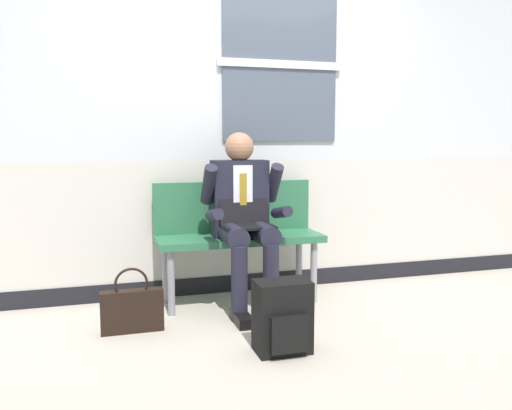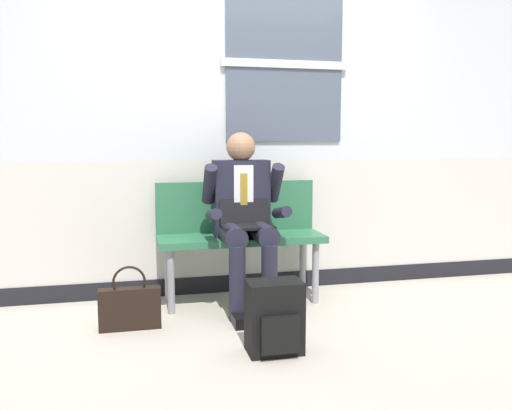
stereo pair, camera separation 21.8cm
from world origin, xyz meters
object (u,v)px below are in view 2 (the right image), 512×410
person_seated (245,215)px  backpack (275,318)px  bench_with_person (239,229)px  handbag (130,307)px

person_seated → backpack: person_seated is taller
backpack → person_seated: bearing=89.3°
bench_with_person → person_seated: person_seated is taller
backpack → handbag: bearing=144.2°
bench_with_person → backpack: size_ratio=2.94×
bench_with_person → backpack: (-0.01, -1.04, -0.34)m
person_seated → handbag: person_seated is taller
person_seated → handbag: 1.00m
bench_with_person → person_seated: bearing=-90.0°
bench_with_person → handbag: 1.01m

